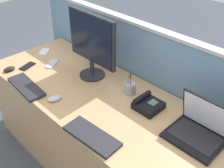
# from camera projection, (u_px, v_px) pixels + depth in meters

# --- Properties ---
(ground_plane) EXTENTS (10.00, 10.00, 0.00)m
(ground_plane) POSITION_uv_depth(u_px,v_px,m) (108.00, 168.00, 2.38)
(ground_plane) COLOR #424751
(desk) EXTENTS (2.22, 0.79, 0.74)m
(desk) POSITION_uv_depth(u_px,v_px,m) (108.00, 138.00, 2.18)
(desk) COLOR tan
(desk) RESTS_ON ground_plane
(cubicle_divider) EXTENTS (2.52, 0.08, 1.18)m
(cubicle_divider) POSITION_uv_depth(u_px,v_px,m) (145.00, 92.00, 2.30)
(cubicle_divider) COLOR #6084A3
(cubicle_divider) RESTS_ON ground_plane
(desktop_monitor) EXTENTS (0.49, 0.21, 0.52)m
(desktop_monitor) POSITION_uv_depth(u_px,v_px,m) (92.00, 42.00, 2.09)
(desktop_monitor) COLOR #232328
(desktop_monitor) RESTS_ON desk
(laptop) EXTENTS (0.33, 0.27, 0.26)m
(laptop) POSITION_uv_depth(u_px,v_px,m) (199.00, 128.00, 1.64)
(laptop) COLOR black
(laptop) RESTS_ON desk
(desk_phone) EXTENTS (0.17, 0.17, 0.08)m
(desk_phone) POSITION_uv_depth(u_px,v_px,m) (148.00, 104.00, 1.88)
(desk_phone) COLOR black
(desk_phone) RESTS_ON desk
(keyboard_main) EXTENTS (0.38, 0.17, 0.02)m
(keyboard_main) POSITION_uv_depth(u_px,v_px,m) (92.00, 136.00, 1.66)
(keyboard_main) COLOR #232328
(keyboard_main) RESTS_ON desk
(keyboard_spare) EXTENTS (0.40, 0.16, 0.02)m
(keyboard_spare) POSITION_uv_depth(u_px,v_px,m) (26.00, 87.00, 2.09)
(keyboard_spare) COLOR #232328
(keyboard_spare) RESTS_ON desk
(computer_mouse_right_hand) EXTENTS (0.08, 0.11, 0.03)m
(computer_mouse_right_hand) POSITION_uv_depth(u_px,v_px,m) (54.00, 98.00, 1.96)
(computer_mouse_right_hand) COLOR #B2B5BC
(computer_mouse_right_hand) RESTS_ON desk
(computer_mouse_left_hand) EXTENTS (0.06, 0.10, 0.03)m
(computer_mouse_left_hand) POSITION_uv_depth(u_px,v_px,m) (9.00, 69.00, 2.30)
(computer_mouse_left_hand) COLOR black
(computer_mouse_left_hand) RESTS_ON desk
(pen_cup) EXTENTS (0.08, 0.08, 0.18)m
(pen_cup) POSITION_uv_depth(u_px,v_px,m) (130.00, 88.00, 2.02)
(pen_cup) COLOR #99999E
(pen_cup) RESTS_ON desk
(cell_phone_white_slab) EXTENTS (0.14, 0.15, 0.01)m
(cell_phone_white_slab) POSITION_uv_depth(u_px,v_px,m) (44.00, 52.00, 2.59)
(cell_phone_white_slab) COLOR silver
(cell_phone_white_slab) RESTS_ON desk
(cell_phone_black_slab) EXTENTS (0.10, 0.15, 0.01)m
(cell_phone_black_slab) POSITION_uv_depth(u_px,v_px,m) (28.00, 66.00, 2.36)
(cell_phone_black_slab) COLOR black
(cell_phone_black_slab) RESTS_ON desk
(cell_phone_silver_slab) EXTENTS (0.14, 0.16, 0.01)m
(cell_phone_silver_slab) POSITION_uv_depth(u_px,v_px,m) (52.00, 64.00, 2.40)
(cell_phone_silver_slab) COLOR #B7BAC1
(cell_phone_silver_slab) RESTS_ON desk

